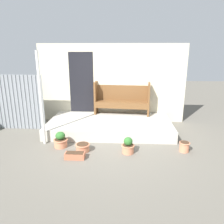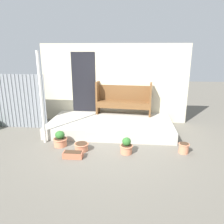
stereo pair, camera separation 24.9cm
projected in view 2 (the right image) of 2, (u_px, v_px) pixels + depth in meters
ground_plane at (109, 143)px, 5.84m from camera, size 24.00×24.00×0.00m
porch_slab at (111, 125)px, 6.70m from camera, size 3.68×1.89×0.32m
house_wall at (112, 84)px, 7.31m from camera, size 4.88×0.08×2.60m
support_post at (41, 99)px, 5.56m from camera, size 0.07×0.07×2.40m
bench at (124, 98)px, 7.17m from camera, size 1.82×0.55×1.07m
flower_pot_left at (60, 139)px, 5.62m from camera, size 0.37×0.37×0.41m
flower_pot_middle at (81, 147)px, 5.38m from camera, size 0.36×0.36×0.19m
flower_pot_right at (126, 146)px, 5.23m from camera, size 0.32×0.32×0.40m
flower_pot_far_right at (184, 148)px, 5.26m from camera, size 0.27×0.27×0.25m
planter_box_rect at (73, 155)px, 5.04m from camera, size 0.45×0.21×0.15m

